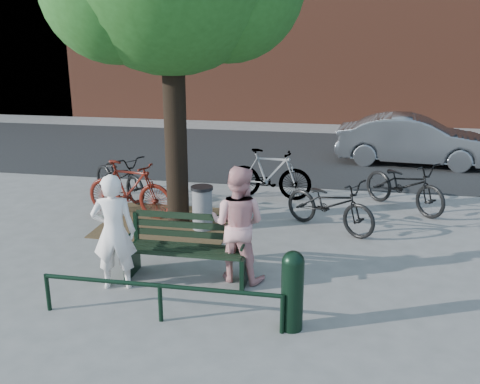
% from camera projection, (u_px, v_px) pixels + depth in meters
% --- Properties ---
extents(ground, '(90.00, 90.00, 0.00)m').
position_uv_depth(ground, '(188.00, 279.00, 7.75)').
color(ground, gray).
rests_on(ground, ground).
extents(dirt_pit, '(2.40, 2.00, 0.02)m').
position_uv_depth(dirt_pit, '(168.00, 223.00, 9.99)').
color(dirt_pit, brown).
rests_on(dirt_pit, ground).
extents(road, '(40.00, 7.00, 0.01)m').
position_uv_depth(road, '(267.00, 153.00, 15.75)').
color(road, black).
rests_on(road, ground).
extents(park_bench, '(1.74, 0.54, 0.97)m').
position_uv_depth(park_bench, '(188.00, 246.00, 7.68)').
color(park_bench, black).
rests_on(park_bench, ground).
extents(guard_railing, '(3.06, 0.06, 0.51)m').
position_uv_depth(guard_railing, '(160.00, 291.00, 6.50)').
color(guard_railing, black).
rests_on(guard_railing, ground).
extents(person_left, '(0.67, 0.53, 1.64)m').
position_uv_depth(person_left, '(114.00, 232.00, 7.27)').
color(person_left, white).
rests_on(person_left, ground).
extents(person_right, '(0.91, 0.76, 1.68)m').
position_uv_depth(person_right, '(238.00, 224.00, 7.52)').
color(person_right, pink).
rests_on(person_right, ground).
extents(bollard, '(0.27, 0.27, 1.00)m').
position_uv_depth(bollard, '(292.00, 288.00, 6.30)').
color(bollard, black).
rests_on(bollard, ground).
extents(litter_bin, '(0.40, 0.40, 0.81)m').
position_uv_depth(litter_bin, '(202.00, 208.00, 9.55)').
color(litter_bin, gray).
rests_on(litter_bin, ground).
extents(bicycle_a, '(1.87, 1.58, 0.96)m').
position_uv_depth(bicycle_a, '(119.00, 176.00, 11.36)').
color(bicycle_a, black).
rests_on(bicycle_a, ground).
extents(bicycle_b, '(1.87, 0.79, 1.09)m').
position_uv_depth(bicycle_b, '(129.00, 189.00, 10.23)').
color(bicycle_b, '#4F130B').
rests_on(bicycle_b, ground).
extents(bicycle_c, '(1.90, 1.54, 0.97)m').
position_uv_depth(bicycle_c, '(330.00, 204.00, 9.54)').
color(bicycle_c, black).
rests_on(bicycle_c, ground).
extents(bicycle_d, '(1.82, 0.61, 1.08)m').
position_uv_depth(bicycle_d, '(270.00, 174.00, 11.32)').
color(bicycle_d, gray).
rests_on(bicycle_d, ground).
extents(bicycle_e, '(1.84, 1.86, 1.02)m').
position_uv_depth(bicycle_e, '(404.00, 185.00, 10.63)').
color(bicycle_e, black).
rests_on(bicycle_e, ground).
extents(parked_car, '(4.12, 1.80, 1.32)m').
position_uv_depth(parked_car, '(413.00, 140.00, 14.23)').
color(parked_car, slate).
rests_on(parked_car, ground).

